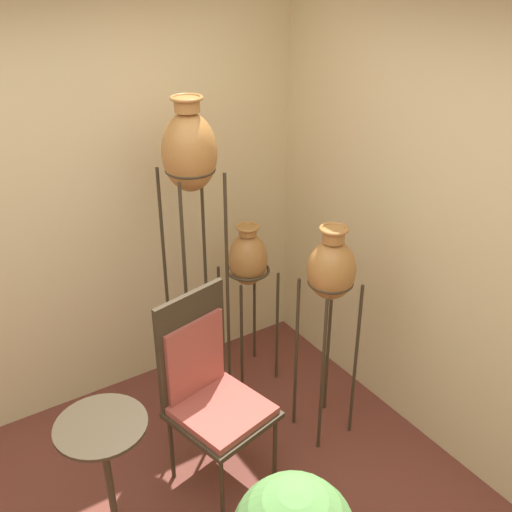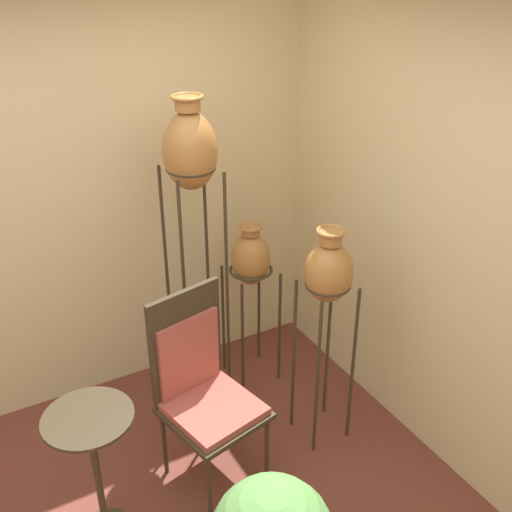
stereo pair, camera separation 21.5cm
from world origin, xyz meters
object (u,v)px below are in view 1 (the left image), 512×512
Objects in this scene: vase_stand_short at (248,262)px; vase_stand_medium at (331,274)px; chair at (209,385)px; side_table at (106,460)px; vase_stand_tall at (190,160)px.

vase_stand_medium is at bearing -82.06° from vase_stand_short.
side_table is at bearing -179.30° from chair.
side_table is (-0.64, -0.15, -0.05)m from chair.
chair is at bearing -136.21° from vase_stand_short.
vase_stand_medium is 1.49m from side_table.
vase_stand_short is 1.03× the size of chair.
vase_stand_tall reaches higher than vase_stand_medium.
vase_stand_tall is 1.23m from chair.
vase_stand_tall is 1.00m from vase_stand_medium.
vase_stand_short reaches higher than chair.
vase_stand_medium is (0.51, -0.64, -0.57)m from vase_stand_tall.
vase_stand_tall is 2.61× the size of side_table.
chair is at bearing 173.50° from vase_stand_medium.
vase_stand_tall is 0.88m from vase_stand_short.
vase_stand_tall is at bearing 38.94° from side_table.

